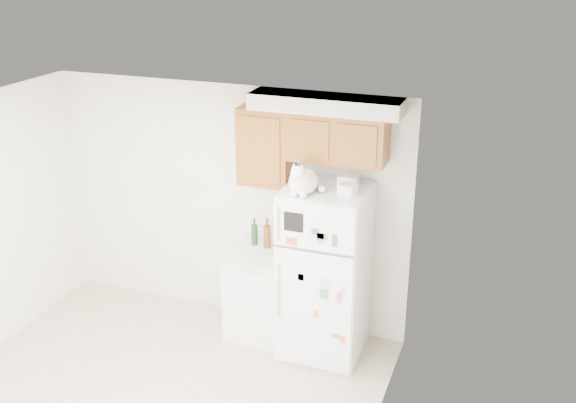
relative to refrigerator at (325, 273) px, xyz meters
The scene contains 8 objects.
room_shell 1.90m from the refrigerator, 127.52° to the right, with size 3.84×4.04×2.52m.
refrigerator is the anchor object (origin of this frame).
base_counter 0.79m from the refrigerator, behind, with size 0.64×0.64×0.92m.
cat 1.00m from the refrigerator, 129.43° to the right, with size 0.32×0.46×0.33m.
storage_box_back 0.92m from the refrigerator, 39.16° to the left, with size 0.18×0.13×0.10m, color white.
storage_box_front 0.92m from the refrigerator, 16.89° to the right, with size 0.15×0.11×0.09m, color white.
bottle_green 0.87m from the refrigerator, 164.93° to the left, with size 0.07×0.07×0.29m, color #19381E, non-canonical shape.
bottle_amber 0.73m from the refrigerator, 163.33° to the left, with size 0.07×0.07×0.32m, color #593814, non-canonical shape.
Camera 1 is at (2.80, -3.85, 3.82)m, focal length 42.00 mm.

